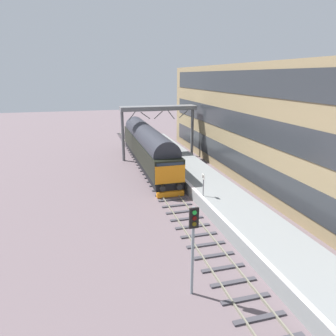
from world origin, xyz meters
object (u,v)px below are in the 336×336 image
Objects in this scene: signal_post_near at (193,240)px; platform_number_sign at (203,182)px; diesel_locomotive at (148,145)px; waiting_passenger at (172,148)px.

signal_post_near is 10.28m from platform_number_sign.
diesel_locomotive is 4.37× the size of signal_post_near.
waiting_passenger is (2.87, 0.05, -0.50)m from diesel_locomotive.
signal_post_near reaches higher than waiting_passenger.
diesel_locomotive is at bearing 98.45° from platform_number_sign.
diesel_locomotive is 11.09× the size of platform_number_sign.
waiting_passenger is (5.19, 22.04, -0.92)m from signal_post_near.
diesel_locomotive reaches higher than waiting_passenger.
signal_post_near reaches higher than platform_number_sign.
signal_post_near is at bearing 155.10° from waiting_passenger.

